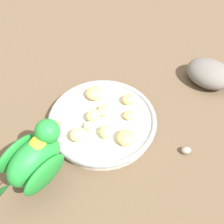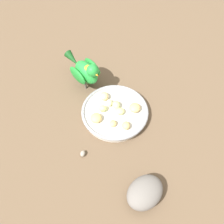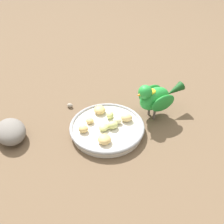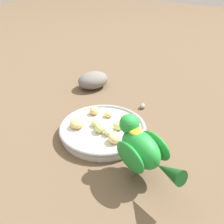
{
  "view_description": "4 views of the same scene",
  "coord_description": "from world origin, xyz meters",
  "views": [
    {
      "loc": [
        -0.1,
        0.36,
        0.49
      ],
      "look_at": [
        0.0,
        0.02,
        0.07
      ],
      "focal_mm": 46.0,
      "sensor_mm": 36.0,
      "label": 1
    },
    {
      "loc": [
        -0.37,
        -0.19,
        0.66
      ],
      "look_at": [
        0.0,
        0.01,
        0.05
      ],
      "focal_mm": 37.08,
      "sensor_mm": 36.0,
      "label": 2
    },
    {
      "loc": [
        0.39,
        -0.43,
        0.53
      ],
      "look_at": [
        0.03,
        0.03,
        0.07
      ],
      "focal_mm": 40.48,
      "sensor_mm": 36.0,
      "label": 3
    },
    {
      "loc": [
        0.46,
        0.36,
        0.42
      ],
      "look_at": [
        0.0,
        0.02,
        0.06
      ],
      "focal_mm": 42.28,
      "sensor_mm": 36.0,
      "label": 4
    }
  ],
  "objects": [
    {
      "name": "apple_piece_8",
      "position": [
        -0.02,
        -0.05,
        0.03
      ],
      "size": [
        0.04,
        0.04,
        0.02
      ],
      "primitive_type": "ellipsoid",
      "rotation": [
        0.0,
        0.0,
        0.6
      ],
      "color": "tan",
      "rests_on": "feeding_bowl"
    },
    {
      "name": "apple_piece_3",
      "position": [
        0.03,
        -0.01,
        0.03
      ],
      "size": [
        0.04,
        0.04,
        0.02
      ],
      "primitive_type": "ellipsoid",
      "rotation": [
        0.0,
        0.0,
        5.03
      ],
      "color": "#C6D17A",
      "rests_on": "feeding_bowl"
    },
    {
      "name": "rock_large",
      "position": [
        -0.18,
        -0.19,
        0.03
      ],
      "size": [
        0.13,
        0.12,
        0.06
      ],
      "primitive_type": "ellipsoid",
      "rotation": [
        0.0,
        0.0,
        2.79
      ],
      "color": "slate",
      "rests_on": "ground_plane"
    },
    {
      "name": "apple_piece_0",
      "position": [
        0.06,
        -0.05,
        0.03
      ],
      "size": [
        0.05,
        0.05,
        0.02
      ],
      "primitive_type": "ellipsoid",
      "rotation": [
        0.0,
        0.0,
        5.83
      ],
      "color": "tan",
      "rests_on": "feeding_bowl"
    },
    {
      "name": "apple_piece_4",
      "position": [
        0.04,
        0.04,
        0.03
      ],
      "size": [
        0.03,
        0.03,
        0.02
      ],
      "primitive_type": "ellipsoid",
      "rotation": [
        0.0,
        0.0,
        0.48
      ],
      "color": "beige",
      "rests_on": "feeding_bowl"
    },
    {
      "name": "apple_piece_5",
      "position": [
        -0.03,
        -0.01,
        0.03
      ],
      "size": [
        0.03,
        0.02,
        0.02
      ],
      "primitive_type": "ellipsoid",
      "rotation": [
        0.0,
        0.0,
        3.1
      ],
      "color": "tan",
      "rests_on": "feeding_bowl"
    },
    {
      "name": "feeding_bowl",
      "position": [
        0.02,
        0.01,
        0.01
      ],
      "size": [
        0.23,
        0.23,
        0.03
      ],
      "color": "beige",
      "rests_on": "ground_plane"
    },
    {
      "name": "apple_piece_7",
      "position": [
        -0.04,
        0.05,
        0.03
      ],
      "size": [
        0.05,
        0.05,
        0.02
      ],
      "primitive_type": "ellipsoid",
      "rotation": [
        0.0,
        0.0,
        5.7
      ],
      "color": "tan",
      "rests_on": "feeding_bowl"
    },
    {
      "name": "apple_piece_1",
      "position": [
        0.04,
        0.02,
        0.03
      ],
      "size": [
        0.04,
        0.04,
        0.02
      ],
      "primitive_type": "ellipsoid",
      "rotation": [
        0.0,
        0.0,
        4.04
      ],
      "color": "#C6D17A",
      "rests_on": "feeding_bowl"
    },
    {
      "name": "ground_plane",
      "position": [
        0.0,
        0.0,
        0.0
      ],
      "size": [
        4.0,
        4.0,
        0.0
      ],
      "primitive_type": "plane",
      "color": "brown"
    },
    {
      "name": "apple_piece_2",
      "position": [
        0.05,
        0.07,
        0.03
      ],
      "size": [
        0.05,
        0.05,
        0.02
      ],
      "primitive_type": "ellipsoid",
      "rotation": [
        0.0,
        0.0,
        0.65
      ],
      "color": "#E5C67F",
      "rests_on": "feeding_bowl"
    },
    {
      "name": "parrot",
      "position": [
        0.09,
        0.17,
        0.08
      ],
      "size": [
        0.11,
        0.18,
        0.13
      ],
      "rotation": [
        0.0,
        0.0,
        -1.93
      ],
      "color": "#59544C",
      "rests_on": "ground_plane"
    },
    {
      "name": "apple_piece_6",
      "position": [
        0.01,
        0.05,
        0.03
      ],
      "size": [
        0.03,
        0.04,
        0.02
      ],
      "primitive_type": "ellipsoid",
      "rotation": [
        0.0,
        0.0,
        2.03
      ],
      "color": "#C6D17A",
      "rests_on": "feeding_bowl"
    },
    {
      "name": "pebble_0",
      "position": [
        -0.15,
        0.03,
        0.01
      ],
      "size": [
        0.02,
        0.02,
        0.02
      ],
      "primitive_type": "ellipsoid",
      "rotation": [
        0.0,
        0.0,
        3.42
      ],
      "color": "gray",
      "rests_on": "ground_plane"
    }
  ]
}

